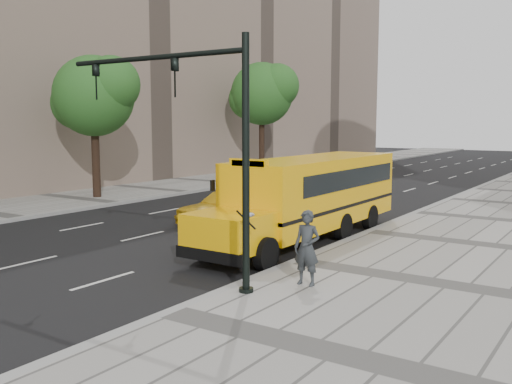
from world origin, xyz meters
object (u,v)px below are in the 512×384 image
Objects in this scene: taxi_near at (227,206)px; traffic_signal at (200,131)px; school_bus at (312,191)px; taxi_far at (281,186)px; pedestrian at (307,248)px; tree_b at (95,95)px; tree_c at (263,93)px.

taxi_near is 0.71× the size of traffic_signal.
school_bus is at bearing 8.36° from taxi_near.
taxi_far is at bearing 122.49° from taxi_near.
school_bus is 1.81× the size of traffic_signal.
pedestrian is at bearing 30.26° from traffic_signal.
tree_b is at bearing -175.23° from taxi_near.
taxi_near is 1.09× the size of taxi_far.
school_bus is at bearing -52.48° from tree_c.
tree_b is 16.74m from tree_c.
school_bus is (14.92, -2.69, -3.98)m from tree_b.
taxi_near is at bearing -11.25° from tree_b.
traffic_signal is (15.61, -9.99, -1.65)m from tree_b.
taxi_far is (-6.90, 9.11, -1.08)m from school_bus.
tree_b is 1.90× the size of taxi_far.
tree_b reaches higher than taxi_far.
traffic_signal reaches higher than pedestrian.
taxi_near is at bearing -57.16° from taxi_far.
tree_c reaches higher than pedestrian.
pedestrian is (17.95, -25.34, -5.40)m from tree_c.
tree_b is at bearing 152.16° from pedestrian.
taxi_near is 9.89m from pedestrian.
school_bus is 2.55× the size of taxi_near.
school_bus is at bearing -36.48° from taxi_far.
pedestrian is at bearing -54.69° from tree_c.
tree_b is 1.74× the size of taxi_near.
school_bus reaches higher than taxi_near.
tree_b reaches higher than taxi_near.
taxi_far is at bearing 121.26° from pedestrian.
taxi_near is 8.88m from taxi_far.
taxi_far is (8.01, -10.30, -5.83)m from tree_c.
tree_c is 4.60× the size of pedestrian.
taxi_near is at bearing 172.34° from school_bus.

